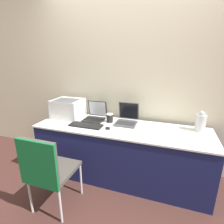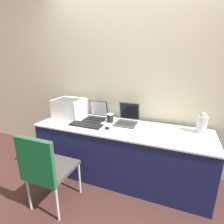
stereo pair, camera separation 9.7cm
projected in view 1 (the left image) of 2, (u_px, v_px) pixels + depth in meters
ground_plane at (113, 191)px, 2.16m from camera, size 14.00×14.00×0.00m
wall_back at (130, 78)px, 2.47m from camera, size 8.00×0.05×2.60m
table at (120, 152)px, 2.35m from camera, size 2.22×0.68×0.72m
printer at (68, 108)px, 2.56m from camera, size 0.41×0.36×0.27m
laptop_left at (95, 115)px, 2.52m from camera, size 0.28×0.29×0.25m
laptop_right at (127, 119)px, 2.37m from camera, size 0.28×0.32×0.27m
external_keyboard at (86, 125)px, 2.27m from camera, size 0.44×0.16×0.02m
coffee_cup at (110, 118)px, 2.40m from camera, size 0.09×0.09×0.12m
mouse at (108, 128)px, 2.16m from camera, size 0.07×0.04×0.03m
metal_pitcher at (201, 122)px, 2.09m from camera, size 0.12×0.12×0.25m
chair at (47, 168)px, 1.72m from camera, size 0.42×0.47×0.88m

